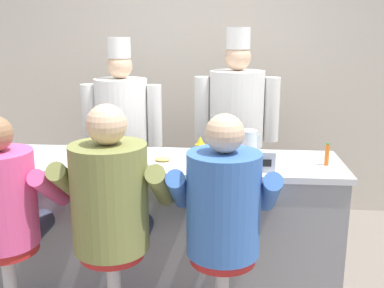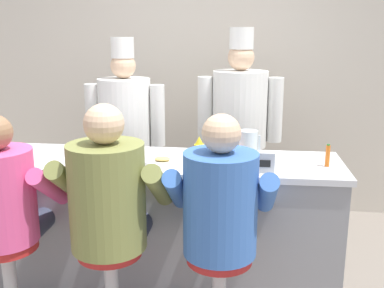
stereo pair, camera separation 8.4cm
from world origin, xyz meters
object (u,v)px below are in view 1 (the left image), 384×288
at_px(diner_seated_blue, 223,210).
at_px(mustard_bottle_yellow, 200,155).
at_px(cook_in_whites_far, 236,127).
at_px(diner_seated_pink, 5,205).
at_px(coffee_mug_white, 97,152).
at_px(breakfast_plate, 163,162).
at_px(water_pitcher_clear, 248,145).
at_px(napkin_dispenser_chrome, 265,161).
at_px(hot_sauce_bottle_orange, 327,155).
at_px(diner_seated_olive, 112,203).
at_px(cook_in_whites_near, 122,132).
at_px(ketchup_bottle_red, 220,145).
at_px(cereal_bowl, 9,163).

bearing_deg(diner_seated_blue, mustard_bottle_yellow, 114.28).
xyz_separation_m(mustard_bottle_yellow, cook_in_whites_far, (0.23, 1.14, -0.05)).
relative_size(mustard_bottle_yellow, diner_seated_pink, 0.17).
relative_size(mustard_bottle_yellow, coffee_mug_white, 1.73).
bearing_deg(breakfast_plate, diner_seated_pink, -149.58).
distance_m(breakfast_plate, cook_in_whites_far, 1.10).
bearing_deg(water_pitcher_clear, diner_seated_pink, -155.67).
bearing_deg(diner_seated_blue, napkin_dispenser_chrome, 57.87).
bearing_deg(hot_sauce_bottle_orange, diner_seated_olive, -156.82).
bearing_deg(napkin_dispenser_chrome, mustard_bottle_yellow, -172.79).
bearing_deg(water_pitcher_clear, cook_in_whites_near, 144.53).
distance_m(diner_seated_blue, cook_in_whites_near, 1.64).
xyz_separation_m(hot_sauce_bottle_orange, diner_seated_pink, (-1.90, -0.55, -0.20)).
distance_m(hot_sauce_bottle_orange, diner_seated_olive, 1.40).
height_order(cook_in_whites_near, cook_in_whites_far, cook_in_whites_far).
height_order(ketchup_bottle_red, diner_seated_blue, diner_seated_blue).
height_order(water_pitcher_clear, diner_seated_olive, diner_seated_olive).
bearing_deg(breakfast_plate, cook_in_whites_far, 63.79).
relative_size(mustard_bottle_yellow, cook_in_whites_near, 0.13).
relative_size(water_pitcher_clear, cook_in_whites_far, 0.11).
distance_m(ketchup_bottle_red, diner_seated_blue, 0.59).
height_order(ketchup_bottle_red, diner_seated_olive, diner_seated_olive).
bearing_deg(coffee_mug_white, diner_seated_olive, -66.52).
height_order(mustard_bottle_yellow, cook_in_whites_near, cook_in_whites_near).
xyz_separation_m(coffee_mug_white, diner_seated_olive, (0.26, -0.60, -0.13)).
distance_m(cereal_bowl, cook_in_whites_near, 1.14).
height_order(ketchup_bottle_red, coffee_mug_white, ketchup_bottle_red).
bearing_deg(diner_seated_blue, cook_in_whites_far, 87.00).
xyz_separation_m(water_pitcher_clear, breakfast_plate, (-0.56, -0.14, -0.09)).
height_order(water_pitcher_clear, coffee_mug_white, water_pitcher_clear).
relative_size(mustard_bottle_yellow, diner_seated_blue, 0.16).
relative_size(coffee_mug_white, cook_in_whites_far, 0.07).
height_order(coffee_mug_white, diner_seated_olive, diner_seated_olive).
height_order(napkin_dispenser_chrome, cook_in_whites_far, cook_in_whites_far).
bearing_deg(hot_sauce_bottle_orange, cook_in_whites_far, 121.72).
xyz_separation_m(diner_seated_pink, diner_seated_olive, (0.62, 0.00, 0.03)).
xyz_separation_m(hot_sauce_bottle_orange, breakfast_plate, (-1.06, -0.06, -0.06)).
xyz_separation_m(breakfast_plate, napkin_dispenser_chrome, (0.65, -0.10, 0.05)).
xyz_separation_m(diner_seated_blue, cook_in_whites_near, (-0.89, 1.37, 0.12)).
distance_m(mustard_bottle_yellow, cereal_bowl, 1.24).
bearing_deg(cook_in_whites_near, diner_seated_olive, -78.91).
distance_m(ketchup_bottle_red, hot_sauce_bottle_orange, 0.69).
bearing_deg(cook_in_whites_near, napkin_dispenser_chrome, -40.88).
xyz_separation_m(water_pitcher_clear, cook_in_whites_near, (-1.04, 0.74, -0.09)).
bearing_deg(coffee_mug_white, diner_seated_blue, -34.12).
relative_size(mustard_bottle_yellow, water_pitcher_clear, 1.10).
xyz_separation_m(mustard_bottle_yellow, hot_sauce_bottle_orange, (0.81, 0.21, -0.03)).
relative_size(cereal_bowl, diner_seated_olive, 0.11).
bearing_deg(cook_in_whites_far, cereal_bowl, -142.30).
bearing_deg(diner_seated_olive, ketchup_bottle_red, 42.65).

